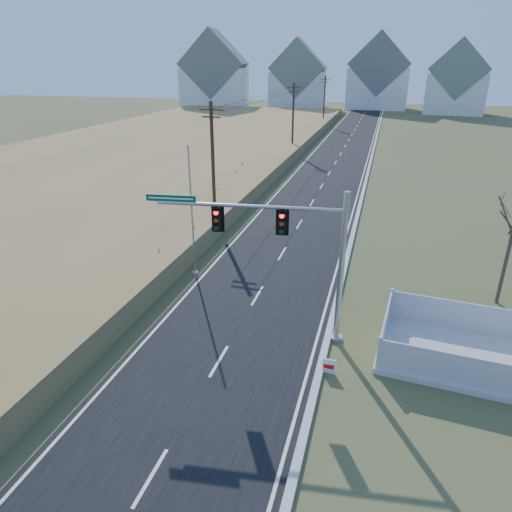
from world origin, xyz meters
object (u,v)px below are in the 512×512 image
(open_sign, at_px, (329,366))
(flagpole, at_px, (193,226))
(fence_enclosure, at_px, (464,353))
(traffic_signal_mast, at_px, (298,250))

(open_sign, distance_m, flagpole, 11.70)
(fence_enclosure, xyz_separation_m, open_sign, (-5.35, -2.48, 0.05))
(fence_enclosure, distance_m, open_sign, 5.89)
(fence_enclosure, bearing_deg, traffic_signal_mast, -173.30)
(open_sign, bearing_deg, traffic_signal_mast, 130.41)
(traffic_signal_mast, bearing_deg, fence_enclosure, -5.52)
(traffic_signal_mast, distance_m, fence_enclosure, 8.20)
(fence_enclosure, height_order, flagpole, flagpole)
(flagpole, bearing_deg, traffic_signal_mast, -35.38)
(fence_enclosure, distance_m, flagpole, 15.17)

